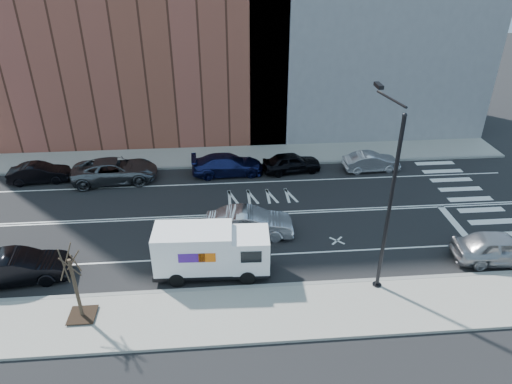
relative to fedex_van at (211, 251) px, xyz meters
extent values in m
plane|color=black|center=(1.16, 5.60, -1.41)|extent=(120.00, 120.00, 0.00)
cube|color=gray|center=(1.16, -3.20, -1.33)|extent=(44.00, 3.60, 0.15)
cube|color=gray|center=(1.16, 14.40, -1.33)|extent=(44.00, 3.60, 0.15)
cube|color=gray|center=(1.16, -1.40, -1.32)|extent=(44.00, 0.25, 0.17)
cube|color=gray|center=(1.16, 12.60, -1.32)|extent=(44.00, 0.25, 0.17)
cylinder|color=black|center=(8.16, -1.80, 3.09)|extent=(0.18, 0.18, 9.00)
cylinder|color=black|center=(8.16, -1.80, -1.31)|extent=(0.44, 0.44, 0.20)
sphere|color=black|center=(8.16, -1.80, 7.54)|extent=(0.20, 0.20, 0.20)
cylinder|color=black|center=(8.16, -0.10, 7.69)|extent=(0.11, 3.49, 0.48)
cube|color=black|center=(8.16, 1.60, 7.79)|extent=(0.25, 0.80, 0.18)
cube|color=#FFF2CC|center=(8.16, 1.60, 7.69)|extent=(0.18, 0.55, 0.03)
cube|color=black|center=(-5.84, -2.80, -1.18)|extent=(1.20, 1.20, 0.04)
cylinder|color=#382B1E|center=(-5.84, -2.80, 0.34)|extent=(0.16, 0.16, 3.20)
cylinder|color=#382B1E|center=(-5.59, -2.80, 1.74)|extent=(0.06, 0.80, 1.44)
cylinder|color=#382B1E|center=(-5.76, -2.56, 1.74)|extent=(0.81, 0.31, 1.19)
cylinder|color=#382B1E|center=(-6.04, -2.65, 1.74)|extent=(0.58, 0.76, 1.50)
cylinder|color=#382B1E|center=(-6.04, -2.95, 1.74)|extent=(0.47, 0.61, 1.37)
cylinder|color=#382B1E|center=(-5.76, -3.04, 1.74)|extent=(0.72, 0.29, 1.13)
cube|color=black|center=(-0.02, 0.00, -0.99)|extent=(5.80, 2.16, 0.28)
cube|color=white|center=(2.01, -0.08, 0.03)|extent=(1.92, 2.06, 1.85)
cube|color=black|center=(2.96, -0.12, 0.30)|extent=(0.12, 1.71, 0.88)
cube|color=black|center=(1.97, -1.08, 0.30)|extent=(1.02, 0.08, 0.65)
cube|color=black|center=(2.05, 0.93, 0.30)|extent=(1.02, 0.08, 0.65)
cube|color=black|center=(2.92, -0.11, -0.90)|extent=(0.21, 1.85, 0.32)
cube|color=white|center=(-0.85, 0.03, 0.21)|extent=(3.96, 2.18, 2.12)
cube|color=#47198C|center=(-0.89, -1.00, 0.35)|extent=(1.29, 0.07, 0.51)
cube|color=orange|center=(-0.15, -1.03, 0.35)|extent=(0.83, 0.05, 0.51)
cube|color=#47198C|center=(-0.81, 1.07, 0.35)|extent=(1.29, 0.07, 0.51)
cube|color=orange|center=(-0.07, 1.04, 0.35)|extent=(0.83, 0.05, 0.51)
cylinder|color=black|center=(1.79, -0.99, -1.02)|extent=(0.79, 0.29, 0.78)
cylinder|color=black|center=(1.87, 0.85, -1.02)|extent=(0.79, 0.29, 0.78)
cylinder|color=black|center=(-1.72, -0.86, -1.02)|extent=(0.79, 0.29, 0.78)
cylinder|color=black|center=(-1.64, 0.99, -1.02)|extent=(0.79, 0.29, 0.78)
imported|color=black|center=(-12.19, 11.28, -0.72)|extent=(4.24, 1.79, 1.36)
imported|color=#515459|center=(-6.84, 10.96, -0.59)|extent=(6.12, 3.26, 1.64)
imported|color=#161C4D|center=(1.16, 11.39, -0.65)|extent=(5.30, 2.35, 1.51)
imported|color=black|center=(5.88, 11.40, -0.68)|extent=(4.48, 2.28, 1.46)
imported|color=#AAA9AE|center=(11.82, 11.14, -0.72)|extent=(4.21, 1.65, 1.37)
imported|color=silver|center=(2.18, 3.30, -0.58)|extent=(5.09, 1.96, 1.65)
imported|color=black|center=(-9.64, 0.22, -0.60)|extent=(5.06, 2.29, 1.61)
imported|color=#A3A3A8|center=(15.28, -0.25, -0.57)|extent=(5.08, 2.39, 1.68)
camera|label=1|loc=(0.74, -18.78, 13.71)|focal=32.00mm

